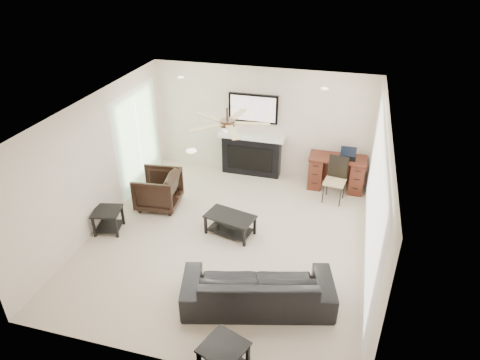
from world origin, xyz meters
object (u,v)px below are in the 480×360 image
(fireplace_unit, at_px, (252,136))
(desk, at_px, (336,173))
(sofa, at_px, (258,287))
(armchair, at_px, (158,190))
(coffee_table, at_px, (230,225))

(fireplace_unit, height_order, desk, fireplace_unit)
(desk, bearing_deg, sofa, -102.76)
(armchair, height_order, coffee_table, armchair)
(armchair, height_order, fireplace_unit, fireplace_unit)
(sofa, distance_m, desk, 3.95)
(armchair, xyz_separation_m, coffee_table, (1.70, -0.55, -0.18))
(sofa, distance_m, fireplace_unit, 4.22)
(fireplace_unit, bearing_deg, desk, -5.09)
(coffee_table, relative_size, desk, 0.74)
(fireplace_unit, bearing_deg, sofa, -74.78)
(coffee_table, distance_m, desk, 2.87)
(sofa, height_order, fireplace_unit, fireplace_unit)
(coffee_table, xyz_separation_m, fireplace_unit, (-0.19, 2.42, 0.75))
(sofa, bearing_deg, desk, -117.20)
(sofa, xyz_separation_m, fireplace_unit, (-1.09, 4.02, 0.63))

